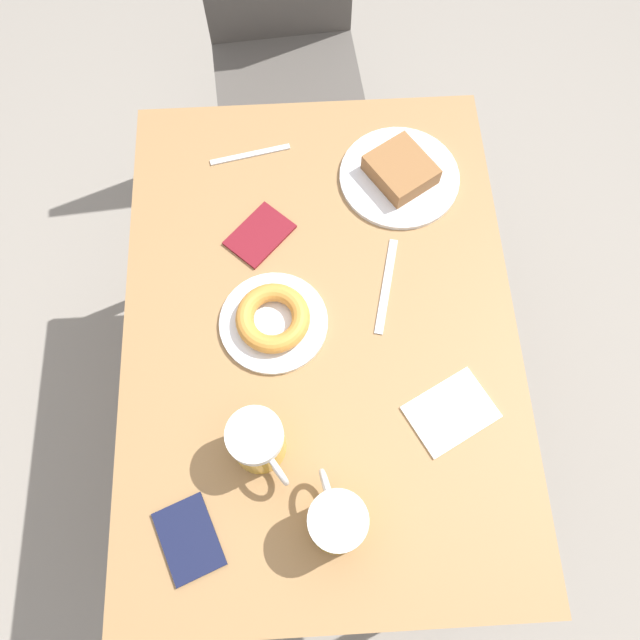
# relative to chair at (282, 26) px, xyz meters

# --- Properties ---
(ground_plane) EXTENTS (8.00, 8.00, 0.00)m
(ground_plane) POSITION_rel_chair_xyz_m (0.05, -0.92, -0.57)
(ground_plane) COLOR gray
(table) EXTENTS (0.74, 1.06, 0.72)m
(table) POSITION_rel_chair_xyz_m (0.05, -0.92, 0.09)
(table) COLOR #997044
(table) RESTS_ON ground_plane
(chair) EXTENTS (0.43, 0.43, 0.96)m
(chair) POSITION_rel_chair_xyz_m (0.00, 0.00, 0.00)
(chair) COLOR #514C47
(chair) RESTS_ON ground_plane
(plate_with_cake) EXTENTS (0.25, 0.25, 0.05)m
(plate_with_cake) POSITION_rel_chair_xyz_m (0.23, -0.60, 0.17)
(plate_with_cake) COLOR silver
(plate_with_cake) RESTS_ON table
(plate_with_donut) EXTENTS (0.20, 0.20, 0.04)m
(plate_with_donut) POSITION_rel_chair_xyz_m (-0.04, -0.91, 0.17)
(plate_with_donut) COLOR silver
(plate_with_donut) RESTS_ON table
(beer_mug_left) EXTENTS (0.10, 0.12, 0.12)m
(beer_mug_left) POSITION_rel_chair_xyz_m (-0.07, -1.15, 0.21)
(beer_mug_left) COLOR gold
(beer_mug_left) RESTS_ON table
(beer_mug_center) EXTENTS (0.09, 0.13, 0.12)m
(beer_mug_center) POSITION_rel_chair_xyz_m (0.06, -1.28, 0.21)
(beer_mug_center) COLOR gold
(beer_mug_center) RESTS_ON table
(napkin_folded) EXTENTS (0.18, 0.16, 0.00)m
(napkin_folded) POSITION_rel_chair_xyz_m (0.27, -1.10, 0.15)
(napkin_folded) COLOR white
(napkin_folded) RESTS_ON table
(fork) EXTENTS (0.17, 0.05, 0.00)m
(fork) POSITION_rel_chair_xyz_m (-0.08, -0.53, 0.15)
(fork) COLOR silver
(fork) RESTS_ON table
(knife) EXTENTS (0.06, 0.20, 0.00)m
(knife) POSITION_rel_chair_xyz_m (0.18, -0.85, 0.15)
(knife) COLOR silver
(knife) RESTS_ON table
(passport_near_edge) EXTENTS (0.15, 0.15, 0.01)m
(passport_near_edge) POSITION_rel_chair_xyz_m (-0.06, -0.72, 0.15)
(passport_near_edge) COLOR maroon
(passport_near_edge) RESTS_ON table
(passport_far_edge) EXTENTS (0.13, 0.15, 0.01)m
(passport_far_edge) POSITION_rel_chair_xyz_m (-0.19, -1.29, 0.15)
(passport_far_edge) COLOR #141938
(passport_far_edge) RESTS_ON table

